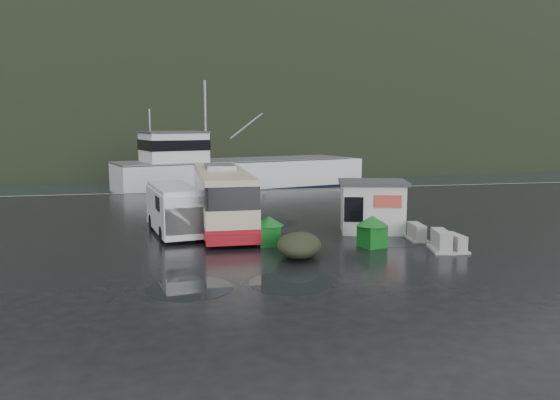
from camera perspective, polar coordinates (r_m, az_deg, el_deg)
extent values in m
plane|color=black|center=(25.37, -4.04, -4.60)|extent=(160.00, 160.00, 0.00)
cube|color=black|center=(134.69, -10.56, 5.52)|extent=(300.00, 180.00, 0.02)
cube|color=#999993|center=(45.00, -7.57, 0.88)|extent=(160.00, 0.60, 1.50)
ellipsoid|color=black|center=(274.91, -9.23, 6.76)|extent=(780.00, 540.00, 570.00)
cylinder|color=black|center=(19.28, 1.07, -8.65)|extent=(2.90, 2.90, 0.01)
cylinder|color=black|center=(18.92, -9.38, -9.08)|extent=(2.92, 2.92, 0.01)
cylinder|color=black|center=(30.50, -0.17, -2.42)|extent=(2.31, 2.31, 0.01)
cylinder|color=black|center=(26.64, 11.37, -4.12)|extent=(3.16, 3.16, 0.01)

